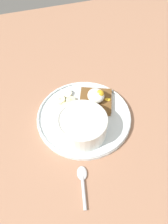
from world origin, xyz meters
The scene contains 10 objects.
ground_plane centered at (0.00, 0.00, 1.00)cm, with size 120.00×120.00×2.00cm, color #A47357.
plate centered at (0.00, 0.00, 2.80)cm, with size 25.88×25.88×1.60cm.
oatmeal_bowl centered at (-4.64, 1.79, 5.87)cm, with size 12.75×12.75×5.67cm.
toast_slice centered at (3.74, -4.56, 3.83)cm, with size 11.59×11.59×1.50cm.
poached_egg centered at (3.68, -4.72, 6.18)cm, with size 4.99×6.47×3.57cm.
banana_slice_front centered at (5.99, 2.18, 3.62)cm, with size 3.88×3.87×1.32cm.
banana_slice_left centered at (7.11, 4.97, 3.65)cm, with size 4.16×4.17×1.48cm.
banana_slice_back centered at (8.97, 2.56, 3.56)cm, with size 4.15×4.14×1.33cm.
banana_slice_right centered at (3.97, 3.86, 3.71)cm, with size 3.97×3.94×1.51cm.
spoon centered at (-17.48, 5.55, 2.40)cm, with size 10.49×3.64×0.80cm.
Camera 1 is at (-39.13, 11.74, 57.97)cm, focal length 40.00 mm.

